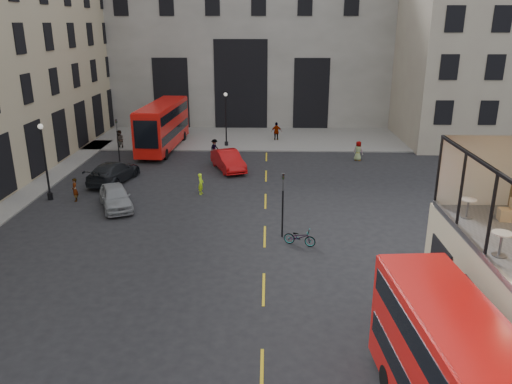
{
  "coord_description": "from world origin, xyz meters",
  "views": [
    {
      "loc": [
        -1.84,
        -14.38,
        11.66
      ],
      "look_at": [
        -2.48,
        11.14,
        3.0
      ],
      "focal_mm": 35.0,
      "sensor_mm": 36.0,
      "label": 1
    }
  ],
  "objects_px": {
    "traffic_light_near": "(283,197)",
    "pedestrian_e": "(75,190)",
    "traffic_light_far": "(117,135)",
    "car_b": "(228,160)",
    "car_c": "(114,172)",
    "car_a": "(116,197)",
    "pedestrian_c": "(276,132)",
    "pedestrian_d": "(358,151)",
    "cafe_table_far": "(468,205)",
    "cyclist": "(201,184)",
    "street_lamp_b": "(226,123)",
    "street_lamp_a": "(46,166)",
    "pedestrian_a": "(120,140)",
    "cafe_chair_d": "(505,214)",
    "bus_far": "(163,124)",
    "pedestrian_b": "(215,148)",
    "cafe_table_mid": "(501,240)",
    "bicycle": "(300,237)"
  },
  "relations": [
    {
      "from": "traffic_light_near",
      "to": "pedestrian_e",
      "type": "distance_m",
      "value": 15.31
    },
    {
      "from": "traffic_light_far",
      "to": "car_b",
      "type": "height_order",
      "value": "traffic_light_far"
    },
    {
      "from": "car_c",
      "to": "pedestrian_e",
      "type": "distance_m",
      "value": 4.62
    },
    {
      "from": "car_a",
      "to": "car_b",
      "type": "distance_m",
      "value": 11.45
    },
    {
      "from": "car_c",
      "to": "pedestrian_c",
      "type": "distance_m",
      "value": 19.24
    },
    {
      "from": "pedestrian_d",
      "to": "cafe_table_far",
      "type": "bearing_deg",
      "value": 126.42
    },
    {
      "from": "car_c",
      "to": "cyclist",
      "type": "bearing_deg",
      "value": 171.12
    },
    {
      "from": "street_lamp_b",
      "to": "street_lamp_a",
      "type": "bearing_deg",
      "value": -124.51
    },
    {
      "from": "pedestrian_a",
      "to": "car_c",
      "type": "bearing_deg",
      "value": -56.6
    },
    {
      "from": "car_a",
      "to": "pedestrian_e",
      "type": "relative_size",
      "value": 2.77
    },
    {
      "from": "cyclist",
      "to": "pedestrian_e",
      "type": "relative_size",
      "value": 0.94
    },
    {
      "from": "street_lamp_b",
      "to": "cafe_chair_d",
      "type": "distance_m",
      "value": 33.44
    },
    {
      "from": "car_c",
      "to": "cyclist",
      "type": "height_order",
      "value": "car_c"
    },
    {
      "from": "bus_far",
      "to": "cafe_chair_d",
      "type": "bearing_deg",
      "value": -57.08
    },
    {
      "from": "pedestrian_a",
      "to": "bus_far",
      "type": "bearing_deg",
      "value": 22.67
    },
    {
      "from": "traffic_light_far",
      "to": "pedestrian_c",
      "type": "distance_m",
      "value": 16.47
    },
    {
      "from": "pedestrian_b",
      "to": "car_a",
      "type": "bearing_deg",
      "value": -170.97
    },
    {
      "from": "pedestrian_a",
      "to": "cafe_table_mid",
      "type": "relative_size",
      "value": 2.34
    },
    {
      "from": "car_a",
      "to": "pedestrian_d",
      "type": "relative_size",
      "value": 2.56
    },
    {
      "from": "traffic_light_near",
      "to": "pedestrian_b",
      "type": "xyz_separation_m",
      "value": [
        -5.78,
        18.21,
        -1.63
      ]
    },
    {
      "from": "bicycle",
      "to": "cafe_table_mid",
      "type": "relative_size",
      "value": 2.25
    },
    {
      "from": "car_a",
      "to": "pedestrian_d",
      "type": "bearing_deg",
      "value": 10.78
    },
    {
      "from": "traffic_light_near",
      "to": "car_c",
      "type": "xyz_separation_m",
      "value": [
        -12.74,
        10.15,
        -1.63
      ]
    },
    {
      "from": "car_c",
      "to": "bicycle",
      "type": "height_order",
      "value": "car_c"
    },
    {
      "from": "pedestrian_b",
      "to": "pedestrian_c",
      "type": "bearing_deg",
      "value": -12.86
    },
    {
      "from": "cafe_chair_d",
      "to": "car_a",
      "type": "bearing_deg",
      "value": 145.39
    },
    {
      "from": "car_a",
      "to": "pedestrian_d",
      "type": "height_order",
      "value": "pedestrian_d"
    },
    {
      "from": "car_b",
      "to": "cyclist",
      "type": "xyz_separation_m",
      "value": [
        -1.47,
        -6.27,
        -0.05
      ]
    },
    {
      "from": "car_b",
      "to": "car_a",
      "type": "bearing_deg",
      "value": -147.89
    },
    {
      "from": "street_lamp_a",
      "to": "street_lamp_b",
      "type": "distance_m",
      "value": 19.42
    },
    {
      "from": "pedestrian_b",
      "to": "cafe_table_mid",
      "type": "relative_size",
      "value": 1.99
    },
    {
      "from": "street_lamp_b",
      "to": "cyclist",
      "type": "height_order",
      "value": "street_lamp_b"
    },
    {
      "from": "cyclist",
      "to": "cafe_table_far",
      "type": "distance_m",
      "value": 20.59
    },
    {
      "from": "bus_far",
      "to": "car_c",
      "type": "height_order",
      "value": "bus_far"
    },
    {
      "from": "pedestrian_e",
      "to": "pedestrian_b",
      "type": "bearing_deg",
      "value": 126.51
    },
    {
      "from": "cafe_table_far",
      "to": "car_b",
      "type": "bearing_deg",
      "value": 116.36
    },
    {
      "from": "bus_far",
      "to": "pedestrian_c",
      "type": "xyz_separation_m",
      "value": [
        10.98,
        3.76,
        -1.51
      ]
    },
    {
      "from": "street_lamp_b",
      "to": "cafe_table_mid",
      "type": "distance_m",
      "value": 35.76
    },
    {
      "from": "street_lamp_a",
      "to": "bus_far",
      "type": "distance_m",
      "value": 15.62
    },
    {
      "from": "street_lamp_a",
      "to": "pedestrian_b",
      "type": "height_order",
      "value": "street_lamp_a"
    },
    {
      "from": "street_lamp_b",
      "to": "pedestrian_a",
      "type": "distance_m",
      "value": 10.4
    },
    {
      "from": "pedestrian_d",
      "to": "pedestrian_e",
      "type": "bearing_deg",
      "value": 65.23
    },
    {
      "from": "bus_far",
      "to": "pedestrian_a",
      "type": "distance_m",
      "value": 4.5
    },
    {
      "from": "cafe_table_mid",
      "to": "cafe_table_far",
      "type": "bearing_deg",
      "value": 86.49
    },
    {
      "from": "street_lamp_a",
      "to": "pedestrian_b",
      "type": "relative_size",
      "value": 3.34
    },
    {
      "from": "traffic_light_near",
      "to": "bus_far",
      "type": "relative_size",
      "value": 0.34
    },
    {
      "from": "traffic_light_near",
      "to": "cyclist",
      "type": "xyz_separation_m",
      "value": [
        -5.64,
        7.44,
        -1.66
      ]
    },
    {
      "from": "traffic_light_near",
      "to": "car_c",
      "type": "distance_m",
      "value": 16.37
    },
    {
      "from": "cyclist",
      "to": "cafe_table_mid",
      "type": "relative_size",
      "value": 1.92
    },
    {
      "from": "traffic_light_far",
      "to": "pedestrian_a",
      "type": "bearing_deg",
      "value": 104.67
    }
  ]
}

